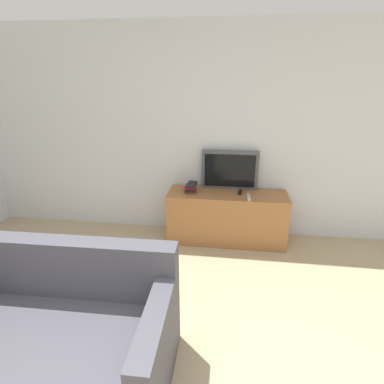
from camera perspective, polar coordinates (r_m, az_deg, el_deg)
wall_back at (r=3.80m, az=3.32°, el=10.70°), size 9.00×0.06×2.60m
tv_stand at (r=3.83m, az=6.59°, el=-4.76°), size 1.47×0.46×0.65m
television at (r=3.80m, az=7.19°, el=4.18°), size 0.70×0.09×0.49m
couch at (r=2.48m, az=-24.50°, el=-24.13°), size 1.62×0.92×0.89m
book_stack at (r=3.72m, az=-0.25°, el=0.89°), size 0.16×0.23×0.11m
remote_on_stand at (r=3.72m, az=9.16°, el=-0.05°), size 0.06×0.15×0.02m
remote_secondary at (r=3.59m, az=10.74°, el=-1.00°), size 0.04×0.19×0.02m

